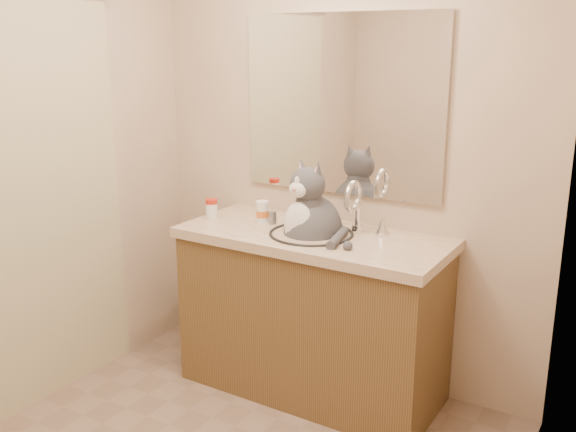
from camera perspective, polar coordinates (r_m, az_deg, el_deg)
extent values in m
cube|color=#CCB396|center=(3.32, 4.77, 5.50)|extent=(2.20, 0.01, 2.40)
cube|color=#CCB396|center=(1.80, 18.25, -3.64)|extent=(0.01, 2.50, 2.40)
cube|color=brown|center=(3.31, 2.17, -9.00)|extent=(1.30, 0.55, 0.80)
cube|color=beige|center=(3.16, 2.25, -1.96)|extent=(1.34, 0.59, 0.05)
torus|color=black|center=(3.14, 2.08, -1.58)|extent=(0.42, 0.42, 0.02)
ellipsoid|color=white|center=(3.16, 2.06, -2.92)|extent=(0.40, 0.40, 0.15)
cylinder|color=silver|center=(3.18, 6.27, 0.41)|extent=(0.03, 0.03, 0.18)
torus|color=silver|center=(3.10, 5.80, 1.75)|extent=(0.03, 0.16, 0.16)
cone|color=silver|center=(3.14, 8.38, -0.79)|extent=(0.06, 0.06, 0.08)
cube|color=white|center=(3.27, 4.71, 9.77)|extent=(1.10, 0.02, 0.90)
cube|color=#BEB690|center=(3.17, -22.67, 0.19)|extent=(0.01, 1.20, 1.90)
ellipsoid|color=#434348|center=(3.18, 2.26, -1.62)|extent=(0.35, 0.37, 0.39)
ellipsoid|color=white|center=(3.08, 0.98, -0.96)|extent=(0.17, 0.12, 0.24)
ellipsoid|color=#434348|center=(3.08, 1.76, 2.82)|extent=(0.21, 0.19, 0.17)
ellipsoid|color=white|center=(3.03, 0.86, 2.35)|extent=(0.10, 0.06, 0.08)
sphere|color=#D88C8C|center=(3.01, 0.51, 2.39)|extent=(0.02, 0.02, 0.02)
cone|color=#434348|center=(3.10, 1.25, 4.43)|extent=(0.09, 0.07, 0.09)
cone|color=#434348|center=(3.04, 2.63, 4.18)|extent=(0.09, 0.07, 0.09)
cylinder|color=#434348|center=(3.02, 4.43, -1.97)|extent=(0.10, 0.26, 0.04)
cylinder|color=white|center=(3.42, -6.80, 0.43)|extent=(0.07, 0.07, 0.08)
cylinder|color=#AF2312|center=(3.41, -6.82, 1.30)|extent=(0.07, 0.07, 0.02)
cylinder|color=white|center=(3.34, -2.29, 0.21)|extent=(0.07, 0.07, 0.09)
cylinder|color=orange|center=(3.34, -2.29, 0.21)|extent=(0.07, 0.07, 0.04)
cylinder|color=white|center=(3.32, -2.30, 1.14)|extent=(0.07, 0.07, 0.02)
cylinder|color=slate|center=(3.30, -1.38, -0.15)|extent=(0.05, 0.05, 0.07)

